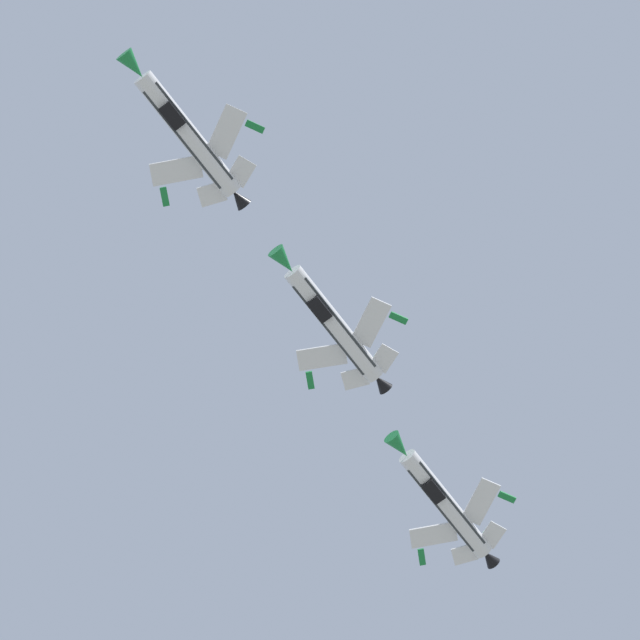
{
  "coord_description": "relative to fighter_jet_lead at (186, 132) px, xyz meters",
  "views": [
    {
      "loc": [
        -4.67,
        0.44,
        1.64
      ],
      "look_at": [
        -22.61,
        48.31,
        130.57
      ],
      "focal_mm": 89.95,
      "sensor_mm": 36.0,
      "label": 1
    }
  ],
  "objects": [
    {
      "name": "fighter_jet_lead",
      "position": [
        0.0,
        0.0,
        0.0
      ],
      "size": [
        10.27,
        15.68,
        4.39
      ],
      "rotation": [
        0.0,
        0.15,
        2.86
      ],
      "color": "silver"
    },
    {
      "name": "fighter_jet_right_wing",
      "position": [
        8.78,
        39.27,
        -0.72
      ],
      "size": [
        10.33,
        15.68,
        4.38
      ],
      "rotation": [
        0.0,
        0.09,
        2.86
      ],
      "color": "silver"
    },
    {
      "name": "fighter_jet_left_wing",
      "position": [
        5.44,
        19.7,
        -0.42
      ],
      "size": [
        10.35,
        15.68,
        4.36
      ],
      "rotation": [
        0.0,
        0.04,
        2.86
      ],
      "color": "silver"
    }
  ]
}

